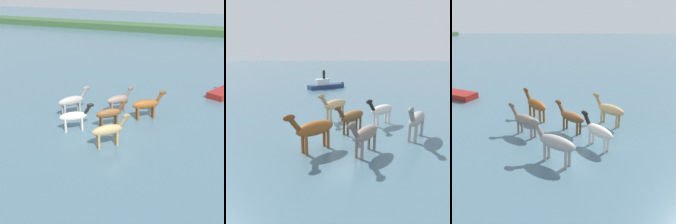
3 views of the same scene
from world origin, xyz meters
TOP-DOWN VIEW (x-y plane):
  - ground_plane at (0.00, 0.00)m, footprint 177.55×177.55m
  - distant_shoreline at (0.00, 44.56)m, footprint 159.80×6.00m
  - horse_pinto_flank at (-2.05, -1.26)m, footprint 1.99×1.72m
  - horse_gray_outer at (1.58, 2.45)m, footprint 2.17×1.94m
  - horse_dark_mare at (-0.20, 0.13)m, footprint 1.82×1.91m
  - horse_dun_straggler at (-3.50, 0.90)m, footprint 1.71×2.36m
  - horse_rear_stallion at (0.84, -2.34)m, footprint 1.95×2.02m
  - horse_chestnut_trailing at (-0.71, 2.79)m, footprint 1.64×2.07m

SIDE VIEW (x-z plane):
  - ground_plane at x=0.00m, z-range 0.00..0.00m
  - distant_shoreline at x=0.00m, z-range -1.20..1.20m
  - horse_pinto_flank at x=-2.05m, z-range 0.09..1.86m
  - horse_dark_mare at x=-0.20m, z-range 0.09..1.86m
  - horse_chestnut_trailing at x=-0.71m, z-range 0.09..1.88m
  - horse_rear_stallion at x=0.84m, z-range 0.10..1.99m
  - horse_gray_outer at x=1.58m, z-range 0.10..2.06m
  - horse_dun_straggler at x=-3.50m, z-range 0.10..2.08m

